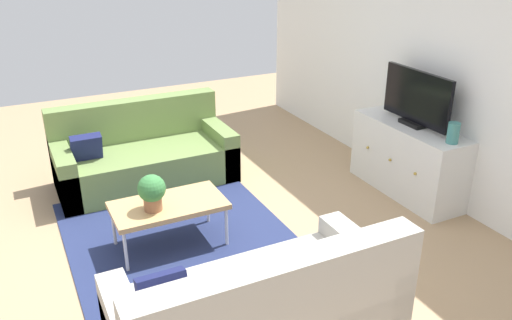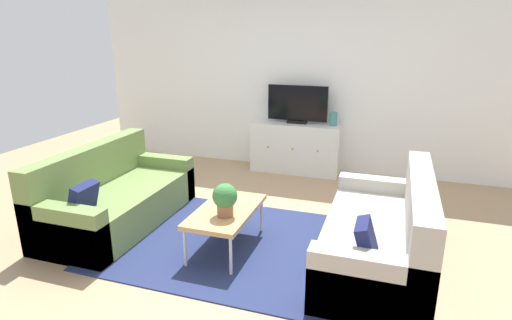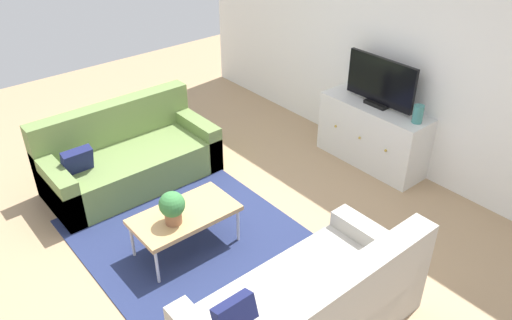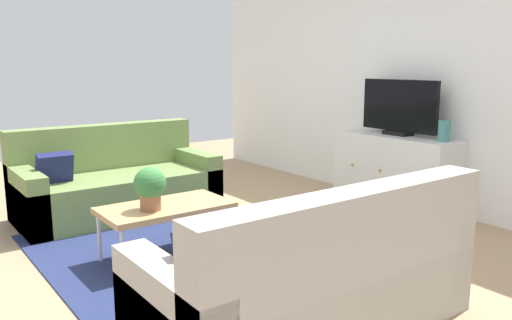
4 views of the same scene
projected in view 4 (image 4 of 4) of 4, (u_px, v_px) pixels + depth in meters
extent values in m
plane|color=tan|center=(198.00, 252.00, 4.01)|extent=(10.00, 10.00, 0.00)
cube|color=white|center=(412.00, 73.00, 5.25)|extent=(6.40, 0.12, 2.70)
cube|color=navy|center=(181.00, 256.00, 3.92)|extent=(2.50, 1.90, 0.01)
cube|color=olive|center=(119.00, 194.00, 4.98)|extent=(0.88, 1.85, 0.41)
cube|color=olive|center=(105.00, 166.00, 5.21)|extent=(0.20, 1.85, 0.85)
cube|color=olive|center=(194.00, 176.00, 5.46)|extent=(0.88, 0.18, 0.55)
cube|color=olive|center=(27.00, 200.00, 4.48)|extent=(0.88, 0.18, 0.55)
cube|color=#191E4C|center=(55.00, 170.00, 4.54)|extent=(0.18, 0.30, 0.32)
cube|color=#B2ADA3|center=(305.00, 292.00, 2.85)|extent=(0.88, 1.85, 0.41)
cube|color=#B2ADA3|center=(352.00, 274.00, 2.54)|extent=(0.20, 1.85, 0.85)
cube|color=#B2ADA3|center=(401.00, 248.00, 3.33)|extent=(0.88, 0.18, 0.55)
cube|color=#191E4C|center=(207.00, 257.00, 2.48)|extent=(0.18, 0.30, 0.32)
cube|color=tan|center=(166.00, 208.00, 3.82)|extent=(0.52, 0.95, 0.04)
cylinder|color=silver|center=(99.00, 238.00, 3.78)|extent=(0.03, 0.03, 0.37)
cylinder|color=silver|center=(123.00, 256.00, 3.43)|extent=(0.03, 0.03, 0.37)
cylinder|color=silver|center=(202.00, 217.00, 4.29)|extent=(0.03, 0.03, 0.37)
cylinder|color=silver|center=(231.00, 231.00, 3.94)|extent=(0.03, 0.03, 0.37)
cylinder|color=#936042|center=(151.00, 202.00, 3.68)|extent=(0.15, 0.15, 0.11)
sphere|color=#387A3D|center=(150.00, 183.00, 3.65)|extent=(0.23, 0.23, 0.23)
cube|color=silver|center=(395.00, 171.00, 5.22)|extent=(1.31, 0.44, 0.74)
sphere|color=#B79338|center=(352.00, 165.00, 5.37)|extent=(0.03, 0.03, 0.03)
sphere|color=#B79338|center=(380.00, 170.00, 5.08)|extent=(0.03, 0.03, 0.03)
sphere|color=#B79338|center=(410.00, 177.00, 4.79)|extent=(0.03, 0.03, 0.03)
cube|color=black|center=(398.00, 133.00, 5.16)|extent=(0.28, 0.16, 0.04)
cube|color=black|center=(399.00, 105.00, 5.11)|extent=(0.88, 0.04, 0.51)
cylinder|color=teal|center=(444.00, 131.00, 4.71)|extent=(0.11, 0.11, 0.20)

